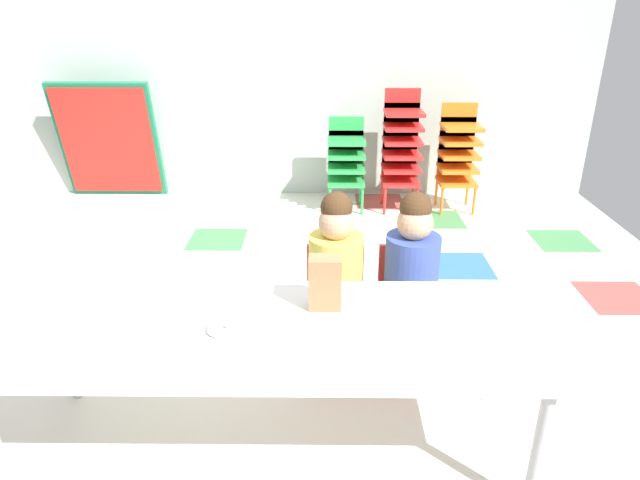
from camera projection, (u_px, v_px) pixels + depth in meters
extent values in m
cube|color=silver|center=(254.00, 337.00, 3.12)|extent=(5.70, 5.09, 0.02)
cube|color=#478C51|center=(436.00, 219.00, 4.76)|extent=(0.43, 0.43, 0.00)
cube|color=#B24C47|center=(618.00, 297.00, 3.51)|extent=(0.43, 0.43, 0.00)
cube|color=#336BB2|center=(460.00, 265.00, 3.93)|extent=(0.43, 0.43, 0.00)
cube|color=#478C51|center=(217.00, 239.00, 4.36)|extent=(0.43, 0.43, 0.00)
cube|color=#478C51|center=(562.00, 241.00, 4.34)|extent=(0.43, 0.43, 0.00)
cube|color=#B24C47|center=(379.00, 201.00, 5.17)|extent=(0.43, 0.43, 0.00)
cube|color=#B2C1B7|center=(281.00, 59.00, 4.96)|extent=(5.70, 0.10, 2.47)
cube|color=white|center=(270.00, 330.00, 2.13)|extent=(2.08, 0.74, 0.04)
cylinder|color=#B2B2B7|center=(539.00, 451.00, 1.95)|extent=(0.05, 0.05, 0.55)
cylinder|color=#B2B2B7|center=(69.00, 347.00, 2.54)|extent=(0.05, 0.05, 0.55)
cylinder|color=#B2B2B7|center=(491.00, 349.00, 2.52)|extent=(0.05, 0.05, 0.55)
cube|color=red|center=(335.00, 312.00, 2.77)|extent=(0.32, 0.30, 0.03)
cube|color=red|center=(335.00, 271.00, 2.85)|extent=(0.29, 0.02, 0.30)
cylinder|color=#D8C64C|center=(336.00, 273.00, 2.68)|extent=(0.27, 0.27, 0.38)
sphere|color=tan|center=(336.00, 223.00, 2.58)|extent=(0.17, 0.17, 0.17)
sphere|color=#472D19|center=(337.00, 207.00, 2.56)|extent=(0.15, 0.15, 0.15)
cylinder|color=red|center=(307.00, 352.00, 2.71)|extent=(0.02, 0.02, 0.28)
cylinder|color=red|center=(364.00, 352.00, 2.71)|extent=(0.02, 0.02, 0.28)
cylinder|color=red|center=(308.00, 323.00, 2.95)|extent=(0.02, 0.02, 0.28)
cylinder|color=red|center=(361.00, 324.00, 2.95)|extent=(0.02, 0.02, 0.28)
cube|color=red|center=(408.00, 312.00, 2.77)|extent=(0.32, 0.30, 0.03)
cube|color=red|center=(406.00, 272.00, 2.85)|extent=(0.29, 0.02, 0.30)
cylinder|color=#384C99|center=(411.00, 273.00, 2.68)|extent=(0.33, 0.33, 0.38)
sphere|color=tan|center=(415.00, 223.00, 2.58)|extent=(0.17, 0.17, 0.17)
sphere|color=#472D19|center=(416.00, 208.00, 2.56)|extent=(0.15, 0.15, 0.15)
cylinder|color=red|center=(381.00, 352.00, 2.71)|extent=(0.02, 0.02, 0.28)
cylinder|color=red|center=(439.00, 353.00, 2.71)|extent=(0.02, 0.02, 0.28)
cylinder|color=red|center=(377.00, 324.00, 2.95)|extent=(0.02, 0.02, 0.28)
cylinder|color=red|center=(430.00, 324.00, 2.95)|extent=(0.02, 0.02, 0.28)
cube|color=green|center=(346.00, 181.00, 4.89)|extent=(0.32, 0.30, 0.03)
cube|color=green|center=(345.00, 167.00, 4.98)|extent=(0.30, 0.02, 0.18)
cube|color=green|center=(346.00, 168.00, 4.84)|extent=(0.32, 0.30, 0.03)
cube|color=green|center=(346.00, 154.00, 4.93)|extent=(0.30, 0.02, 0.18)
cube|color=green|center=(346.00, 155.00, 4.79)|extent=(0.32, 0.30, 0.03)
cube|color=green|center=(346.00, 140.00, 4.88)|extent=(0.30, 0.02, 0.18)
cube|color=green|center=(347.00, 141.00, 4.74)|extent=(0.32, 0.30, 0.03)
cube|color=green|center=(346.00, 127.00, 4.84)|extent=(0.30, 0.02, 0.18)
cylinder|color=green|center=(330.00, 200.00, 4.82)|extent=(0.02, 0.02, 0.26)
cylinder|color=green|center=(362.00, 200.00, 4.82)|extent=(0.02, 0.02, 0.26)
cylinder|color=green|center=(330.00, 191.00, 5.06)|extent=(0.02, 0.02, 0.26)
cylinder|color=green|center=(360.00, 191.00, 5.06)|extent=(0.02, 0.02, 0.26)
cube|color=red|center=(400.00, 181.00, 4.88)|extent=(0.32, 0.30, 0.03)
cube|color=red|center=(399.00, 167.00, 4.97)|extent=(0.30, 0.02, 0.18)
cube|color=red|center=(401.00, 168.00, 4.83)|extent=(0.32, 0.30, 0.03)
cube|color=red|center=(399.00, 154.00, 4.93)|extent=(0.30, 0.02, 0.18)
cube|color=red|center=(402.00, 155.00, 4.79)|extent=(0.32, 0.30, 0.03)
cube|color=red|center=(400.00, 141.00, 4.88)|extent=(0.30, 0.02, 0.18)
cube|color=red|center=(402.00, 141.00, 4.74)|extent=(0.32, 0.30, 0.03)
cube|color=red|center=(401.00, 127.00, 4.83)|extent=(0.30, 0.02, 0.18)
cube|color=red|center=(403.00, 127.00, 4.69)|extent=(0.32, 0.30, 0.03)
cube|color=red|center=(402.00, 113.00, 4.78)|extent=(0.30, 0.02, 0.18)
cube|color=red|center=(404.00, 113.00, 4.64)|extent=(0.32, 0.30, 0.03)
cube|color=red|center=(403.00, 99.00, 4.74)|extent=(0.30, 0.02, 0.18)
cylinder|color=red|center=(385.00, 200.00, 4.82)|extent=(0.02, 0.02, 0.26)
cylinder|color=red|center=(417.00, 200.00, 4.81)|extent=(0.02, 0.02, 0.26)
cylinder|color=red|center=(382.00, 191.00, 5.05)|extent=(0.02, 0.02, 0.26)
cylinder|color=red|center=(413.00, 191.00, 5.05)|extent=(0.02, 0.02, 0.26)
cube|color=orange|center=(456.00, 182.00, 4.88)|extent=(0.32, 0.30, 0.03)
cube|color=orange|center=(454.00, 167.00, 4.97)|extent=(0.30, 0.02, 0.18)
cube|color=orange|center=(458.00, 168.00, 4.83)|extent=(0.32, 0.30, 0.03)
cube|color=orange|center=(455.00, 154.00, 4.92)|extent=(0.30, 0.02, 0.18)
cube|color=orange|center=(459.00, 155.00, 4.78)|extent=(0.32, 0.30, 0.03)
cube|color=orange|center=(457.00, 141.00, 4.87)|extent=(0.30, 0.02, 0.18)
cube|color=orange|center=(460.00, 141.00, 4.73)|extent=(0.32, 0.30, 0.03)
cube|color=orange|center=(458.00, 127.00, 4.83)|extent=(0.30, 0.02, 0.18)
cube|color=orange|center=(462.00, 127.00, 4.69)|extent=(0.32, 0.30, 0.03)
cube|color=orange|center=(459.00, 113.00, 4.78)|extent=(0.30, 0.02, 0.18)
cylinder|color=orange|center=(442.00, 200.00, 4.81)|extent=(0.02, 0.02, 0.26)
cylinder|color=orange|center=(474.00, 201.00, 4.81)|extent=(0.02, 0.02, 0.26)
cylinder|color=orange|center=(436.00, 191.00, 5.05)|extent=(0.02, 0.02, 0.26)
cylinder|color=orange|center=(467.00, 191.00, 5.05)|extent=(0.02, 0.02, 0.26)
cube|color=#19724C|center=(109.00, 141.00, 5.08)|extent=(0.90, 0.28, 1.09)
cube|color=red|center=(108.00, 142.00, 5.05)|extent=(0.83, 0.23, 0.99)
cube|color=#9E754C|center=(325.00, 283.00, 2.21)|extent=(0.13, 0.09, 0.22)
cylinder|color=white|center=(222.00, 333.00, 2.07)|extent=(0.18, 0.18, 0.01)
cylinder|color=white|center=(118.00, 347.00, 1.99)|extent=(0.18, 0.18, 0.01)
torus|color=white|center=(221.00, 328.00, 2.06)|extent=(0.11, 0.11, 0.03)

